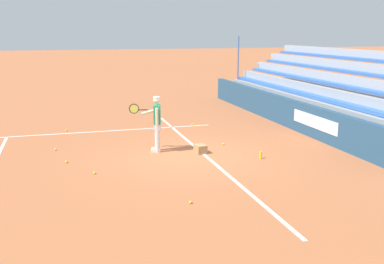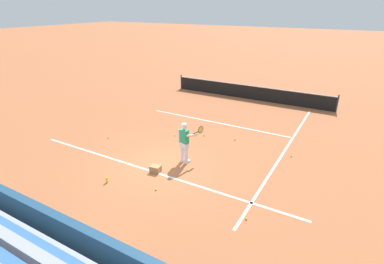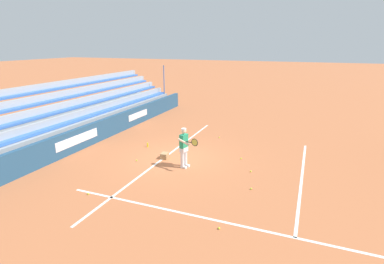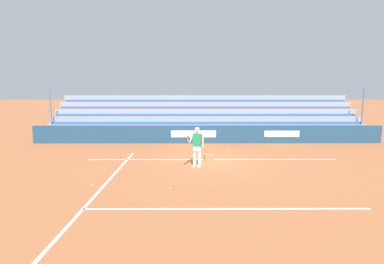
# 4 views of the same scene
# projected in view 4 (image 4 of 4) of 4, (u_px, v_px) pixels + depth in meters

# --- Properties ---
(ground_plane) EXTENTS (160.00, 160.00, 0.00)m
(ground_plane) POSITION_uv_depth(u_px,v_px,m) (213.00, 162.00, 13.97)
(ground_plane) COLOR #B7663D
(court_baseline_white) EXTENTS (12.00, 0.10, 0.01)m
(court_baseline_white) POSITION_uv_depth(u_px,v_px,m) (212.00, 159.00, 14.47)
(court_baseline_white) COLOR white
(court_baseline_white) RESTS_ON ground
(court_sideline_white) EXTENTS (0.10, 12.00, 0.01)m
(court_sideline_white) POSITION_uv_depth(u_px,v_px,m) (99.00, 191.00, 10.00)
(court_sideline_white) COLOR white
(court_sideline_white) RESTS_ON ground
(court_service_line_white) EXTENTS (8.22, 0.10, 0.01)m
(court_service_line_white) POSITION_uv_depth(u_px,v_px,m) (227.00, 209.00, 8.53)
(court_service_line_white) COLOR white
(court_service_line_white) RESTS_ON ground
(back_wall_sponsor_board) EXTENTS (21.78, 0.25, 1.10)m
(back_wall_sponsor_board) POSITION_uv_depth(u_px,v_px,m) (208.00, 134.00, 18.75)
(back_wall_sponsor_board) COLOR navy
(back_wall_sponsor_board) RESTS_ON ground
(bleacher_stand) EXTENTS (20.69, 3.20, 3.40)m
(bleacher_stand) POSITION_uv_depth(u_px,v_px,m) (206.00, 127.00, 20.92)
(bleacher_stand) COLOR #9EA3A8
(bleacher_stand) RESTS_ON ground
(tennis_player) EXTENTS (0.74, 0.96, 1.71)m
(tennis_player) POSITION_uv_depth(u_px,v_px,m) (197.00, 146.00, 13.05)
(tennis_player) COLOR silver
(tennis_player) RESTS_ON ground
(ball_box_cardboard) EXTENTS (0.43, 0.35, 0.26)m
(ball_box_cardboard) POSITION_uv_depth(u_px,v_px,m) (209.00, 157.00, 14.39)
(ball_box_cardboard) COLOR #A87F51
(ball_box_cardboard) RESTS_ON ground
(tennis_ball_stray_back) EXTENTS (0.07, 0.07, 0.07)m
(tennis_ball_stray_back) POSITION_uv_depth(u_px,v_px,m) (128.00, 155.00, 15.31)
(tennis_ball_stray_back) COLOR #CCE533
(tennis_ball_stray_back) RESTS_ON ground
(tennis_ball_by_box) EXTENTS (0.07, 0.07, 0.07)m
(tennis_ball_by_box) POSITION_uv_depth(u_px,v_px,m) (170.00, 189.00, 10.16)
(tennis_ball_by_box) COLOR #CCE533
(tennis_ball_by_box) RESTS_ON ground
(tennis_ball_near_player) EXTENTS (0.07, 0.07, 0.07)m
(tennis_ball_near_player) POSITION_uv_depth(u_px,v_px,m) (193.00, 154.00, 15.42)
(tennis_ball_near_player) COLOR #CCE533
(tennis_ball_near_player) RESTS_ON ground
(tennis_ball_far_left) EXTENTS (0.07, 0.07, 0.07)m
(tennis_ball_far_left) POSITION_uv_depth(u_px,v_px,m) (93.00, 185.00, 10.52)
(tennis_ball_far_left) COLOR #CCE533
(tennis_ball_far_left) RESTS_ON ground
(tennis_ball_far_right) EXTENTS (0.07, 0.07, 0.07)m
(tennis_ball_far_right) POSITION_uv_depth(u_px,v_px,m) (300.00, 167.00, 13.00)
(tennis_ball_far_right) COLOR #CCE533
(tennis_ball_far_right) RESTS_ON ground
(tennis_ball_on_baseline) EXTENTS (0.07, 0.07, 0.07)m
(tennis_ball_on_baseline) POSITION_uv_depth(u_px,v_px,m) (214.00, 186.00, 10.47)
(tennis_ball_on_baseline) COLOR #CCE533
(tennis_ball_on_baseline) RESTS_ON ground
(tennis_ball_midcourt) EXTENTS (0.07, 0.07, 0.07)m
(tennis_ball_midcourt) POSITION_uv_depth(u_px,v_px,m) (246.00, 180.00, 11.16)
(tennis_ball_midcourt) COLOR #CCE533
(tennis_ball_midcourt) RESTS_ON ground
(water_bottle) EXTENTS (0.07, 0.07, 0.22)m
(water_bottle) POSITION_uv_depth(u_px,v_px,m) (227.00, 151.00, 15.90)
(water_bottle) COLOR yellow
(water_bottle) RESTS_ON ground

